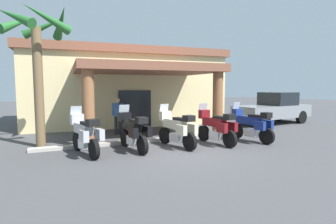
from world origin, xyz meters
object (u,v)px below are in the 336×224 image
Objects in this scene: motorcycle_maroon at (217,127)px; pedestrian at (118,113)px; motel_building at (123,86)px; palm_tree_roadside at (38,43)px; motorcycle_cream at (177,129)px; motorcycle_silver at (85,134)px; motorcycle_blue at (252,125)px; pickup_truck_gray at (273,109)px; motorcycle_black at (133,131)px.

motorcycle_maroon is 4.93m from pedestrian.
motel_building is 5.55× the size of motorcycle_maroon.
motel_building is at bearing 2.36° from motorcycle_maroon.
palm_tree_roadside is (-3.30, -1.52, 2.89)m from pedestrian.
motorcycle_cream is 3.95m from pedestrian.
motorcycle_silver is at bearing 78.23° from motorcycle_maroon.
pedestrian is at bearing 30.66° from motorcycle_maroon.
motorcycle_maroon is at bearing 75.02° from motorcycle_blue.
pickup_truck_gray is (8.36, 3.64, 0.24)m from motorcycle_cream.
motel_building is 5.60× the size of motorcycle_cream.
motorcycle_black is 10.64m from pickup_truck_gray.
motorcycle_black is at bearing 73.95° from motorcycle_blue.
motorcycle_cream is at bearing 74.04° from motorcycle_blue.
motorcycle_blue is 6.35m from pickup_truck_gray.
motorcycle_silver is 0.99× the size of motorcycle_maroon.
motorcycle_black is 4.87m from palm_tree_roadside.
motorcycle_maroon is (1.64, -8.60, -1.62)m from motel_building.
motorcycle_silver and motorcycle_cream have the same top height.
motorcycle_silver is at bearing 82.40° from motorcycle_black.
motorcycle_black is at bearing -99.07° from motel_building.
motel_building is at bearing 142.62° from pickup_truck_gray.
motorcycle_cream is at bearing -105.83° from motorcycle_silver.
motorcycle_silver is 6.71m from motorcycle_blue.
motel_building is 2.27× the size of pickup_truck_gray.
motorcycle_silver is 12.23m from pickup_truck_gray.
pickup_truck_gray is at bearing -78.35° from motorcycle_black.
motel_building is 8.06m from palm_tree_roadside.
motorcycle_black is 1.00× the size of motorcycle_maroon.
pickup_truck_gray reaches higher than motorcycle_cream.
motorcycle_maroon is 7.53m from palm_tree_roadside.
pedestrian reaches higher than motorcycle_blue.
motorcycle_blue is (5.03, -0.39, 0.00)m from motorcycle_black.
pickup_truck_gray is 13.51m from palm_tree_roadside.
motel_building reaches higher than pickup_truck_gray.
palm_tree_roadside is at bearing -124.55° from motel_building.
motorcycle_blue is (1.68, -0.10, 0.00)m from motorcycle_maroon.
motel_building is 5.55× the size of motorcycle_black.
motorcycle_black and motorcycle_blue have the same top height.
pickup_truck_gray is at bearing -86.85° from motorcycle_silver.
motorcycle_maroon is 0.41× the size of palm_tree_roadside.
motorcycle_blue is (3.35, -0.26, 0.00)m from motorcycle_cream.
palm_tree_roadside is (-4.73, 2.15, 3.22)m from motorcycle_cream.
motorcycle_silver is at bearing -55.52° from palm_tree_roadside.
palm_tree_roadside is (-8.08, 2.40, 3.22)m from motorcycle_blue.
motorcycle_blue is at bearing -101.82° from motorcycle_maroon.
pickup_truck_gray is (9.79, -0.03, -0.09)m from pedestrian.
motel_building reaches higher than pedestrian.
palm_tree_roadside reaches higher than motorcycle_black.
palm_tree_roadside is (-1.38, 2.01, 3.22)m from motorcycle_silver.
motorcycle_silver is 0.41× the size of palm_tree_roadside.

